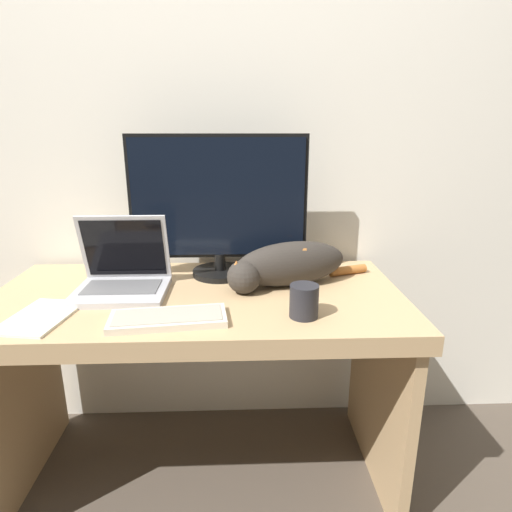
{
  "coord_description": "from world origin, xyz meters",
  "views": [
    {
      "loc": [
        0.14,
        -0.99,
        1.25
      ],
      "look_at": [
        0.19,
        0.3,
        0.86
      ],
      "focal_mm": 30.0,
      "sensor_mm": 36.0,
      "label": 1
    }
  ],
  "objects_px": {
    "coffee_mug": "(304,301)",
    "laptop": "(122,277)",
    "monitor": "(219,206)",
    "external_keyboard": "(168,318)",
    "cat": "(287,264)"
  },
  "relations": [
    {
      "from": "cat",
      "to": "monitor",
      "type": "bearing_deg",
      "value": 133.75
    },
    {
      "from": "coffee_mug",
      "to": "laptop",
      "type": "bearing_deg",
      "value": 159.09
    },
    {
      "from": "monitor",
      "to": "laptop",
      "type": "distance_m",
      "value": 0.41
    },
    {
      "from": "monitor",
      "to": "coffee_mug",
      "type": "height_order",
      "value": "monitor"
    },
    {
      "from": "cat",
      "to": "coffee_mug",
      "type": "bearing_deg",
      "value": -103.23
    },
    {
      "from": "laptop",
      "to": "cat",
      "type": "distance_m",
      "value": 0.55
    },
    {
      "from": "cat",
      "to": "external_keyboard",
      "type": "bearing_deg",
      "value": -161.06
    },
    {
      "from": "monitor",
      "to": "laptop",
      "type": "height_order",
      "value": "monitor"
    },
    {
      "from": "monitor",
      "to": "external_keyboard",
      "type": "xyz_separation_m",
      "value": [
        -0.13,
        -0.4,
        -0.25
      ]
    },
    {
      "from": "external_keyboard",
      "to": "coffee_mug",
      "type": "xyz_separation_m",
      "value": [
        0.39,
        0.02,
        0.04
      ]
    },
    {
      "from": "laptop",
      "to": "cat",
      "type": "height_order",
      "value": "laptop"
    },
    {
      "from": "external_keyboard",
      "to": "cat",
      "type": "distance_m",
      "value": 0.46
    },
    {
      "from": "monitor",
      "to": "coffee_mug",
      "type": "xyz_separation_m",
      "value": [
        0.26,
        -0.38,
        -0.21
      ]
    },
    {
      "from": "laptop",
      "to": "coffee_mug",
      "type": "distance_m",
      "value": 0.61
    },
    {
      "from": "laptop",
      "to": "external_keyboard",
      "type": "xyz_separation_m",
      "value": [
        0.19,
        -0.24,
        -0.04
      ]
    }
  ]
}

